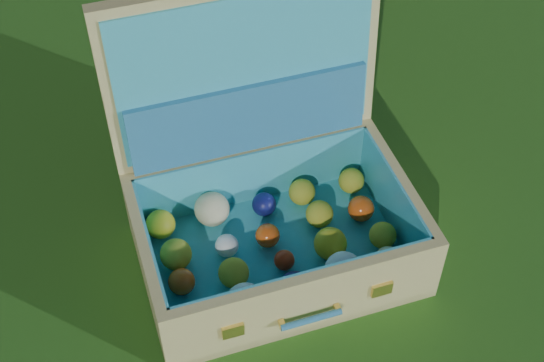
% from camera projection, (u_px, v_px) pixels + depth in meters
% --- Properties ---
extents(ground, '(60.00, 60.00, 0.00)m').
position_uv_depth(ground, '(203.00, 263.00, 1.54)').
color(ground, '#215114').
rests_on(ground, ground).
extents(suitcase, '(0.60, 0.50, 0.52)m').
position_uv_depth(suitcase, '(266.00, 189.00, 1.48)').
color(suitcase, tan).
rests_on(suitcase, ground).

